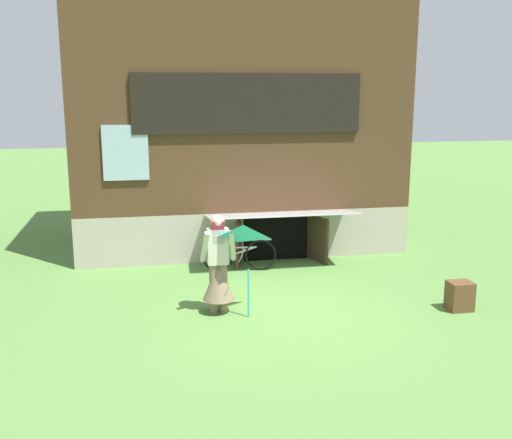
# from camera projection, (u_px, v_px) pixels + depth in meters

# --- Properties ---
(ground_plane) EXTENTS (60.00, 60.00, 0.00)m
(ground_plane) POSITION_uv_depth(u_px,v_px,m) (279.00, 310.00, 10.02)
(ground_plane) COLOR #56843D
(log_house) EXTENTS (7.23, 5.57, 5.45)m
(log_house) POSITION_uv_depth(u_px,v_px,m) (232.00, 127.00, 14.46)
(log_house) COLOR #ADA393
(log_house) RESTS_ON ground_plane
(person) EXTENTS (0.61, 0.53, 1.65)m
(person) POSITION_uv_depth(u_px,v_px,m) (218.00, 272.00, 9.78)
(person) COLOR #7F6B51
(person) RESTS_ON ground_plane
(kite) EXTENTS (0.76, 0.84, 1.47)m
(kite) POSITION_uv_depth(u_px,v_px,m) (243.00, 247.00, 9.23)
(kite) COLOR #2DB2CC
(kite) RESTS_ON ground_plane
(bicycle_silver) EXTENTS (1.51, 0.19, 0.69)m
(bicycle_silver) POSITION_uv_depth(u_px,v_px,m) (239.00, 255.00, 12.13)
(bicycle_silver) COLOR black
(bicycle_silver) RESTS_ON ground_plane
(wooden_crate) EXTENTS (0.39, 0.33, 0.49)m
(wooden_crate) POSITION_uv_depth(u_px,v_px,m) (460.00, 296.00, 9.99)
(wooden_crate) COLOR brown
(wooden_crate) RESTS_ON ground_plane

